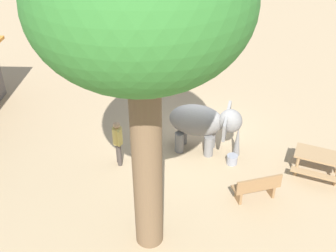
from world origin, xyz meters
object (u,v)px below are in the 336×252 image
wooden_bench (257,187)px  shade_tree_main (142,7)px  elephant (204,123)px  person_handler (118,140)px  feed_bucket (232,159)px  picnic_table_near (178,66)px  picnic_table_far (319,159)px

wooden_bench → shade_tree_main: bearing=-169.3°
elephant → person_handler: 2.91m
person_handler → feed_bucket: size_ratio=4.50×
person_handler → shade_tree_main: (-3.16, -1.25, 5.20)m
wooden_bench → picnic_table_near: bearing=89.3°
elephant → shade_tree_main: shade_tree_main is taller
wooden_bench → feed_bucket: (1.69, 0.53, -0.31)m
wooden_bench → picnic_table_far: size_ratio=0.75×
picnic_table_near → feed_bucket: size_ratio=4.24×
person_handler → wooden_bench: (-1.54, -4.26, -0.48)m
wooden_bench → picnic_table_near: 8.48m
person_handler → picnic_table_near: person_handler is taller
elephant → picnic_table_far: (-1.18, -3.60, -0.51)m
shade_tree_main → picnic_table_far: bearing=-60.7°
wooden_bench → elephant: bearing=104.0°
shade_tree_main → elephant: bearing=-20.5°
person_handler → picnic_table_near: bearing=54.4°
wooden_bench → feed_bucket: bearing=89.9°
picnic_table_far → wooden_bench: bearing=51.6°
person_handler → shade_tree_main: 6.22m
picnic_table_near → shade_tree_main: bearing=87.9°
shade_tree_main → wooden_bench: shade_tree_main is taller
shade_tree_main → picnic_table_near: (9.73, -0.54, -5.56)m
shade_tree_main → picnic_table_far: (2.87, -5.11, -5.56)m
shade_tree_main → wooden_bench: bearing=-61.7°
person_handler → picnic_table_far: 6.38m
elephant → picnic_table_far: size_ratio=1.30×
picnic_table_far → feed_bucket: 2.71m
picnic_table_near → picnic_table_far: 8.25m
person_handler → shade_tree_main: shade_tree_main is taller
picnic_table_far → elephant: bearing=2.9°
shade_tree_main → wooden_bench: 6.63m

